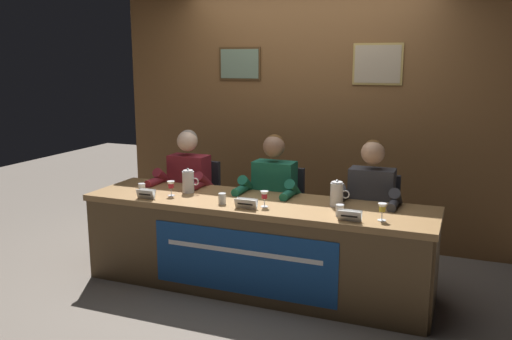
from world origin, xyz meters
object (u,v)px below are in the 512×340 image
water_cup_right (340,211)px  conference_table (251,233)px  panelist_center (271,194)px  chair_right (372,229)px  water_cup_center (222,199)px  panelist_right (369,204)px  juice_glass_left (171,186)px  nameplate_left (146,194)px  nameplate_right (350,216)px  chair_left (196,209)px  juice_glass_right (382,209)px  water_pitcher_left_side (188,181)px  water_cup_left (142,189)px  panelist_left (185,186)px  water_pitcher_right_side (337,194)px  nameplate_center (246,204)px  juice_glass_center (264,196)px  chair_center (279,219)px

water_cup_right → conference_table: bearing=174.0°
panelist_center → chair_right: panelist_center is taller
water_cup_center → water_cup_right: (0.93, 0.01, 0.00)m
chair_right → water_cup_right: chair_right is taller
panelist_right → juice_glass_left: bearing=-163.2°
nameplate_left → juice_glass_left: juice_glass_left is taller
juice_glass_left → chair_right: 1.73m
nameplate_right → water_cup_right: 0.13m
chair_left → juice_glass_right: 2.04m
water_pitcher_left_side → water_cup_left: bearing=-153.0°
conference_table → nameplate_right: nameplate_right is taller
chair_left → water_cup_right: 1.76m
panelist_left → juice_glass_left: bearing=-74.3°
nameplate_left → panelist_left: bearing=89.2°
panelist_center → water_pitcher_right_side: panelist_center is taller
water_cup_center → panelist_right: panelist_right is taller
juice_glass_left → water_cup_left: 0.28m
conference_table → nameplate_right: 0.88m
conference_table → nameplate_center: nameplate_center is taller
panelist_right → panelist_left: bearing=180.0°
panelist_left → juice_glass_center: size_ratio=9.74×
nameplate_center → water_pitcher_right_side: 0.70m
conference_table → nameplate_left: size_ratio=18.41×
nameplate_left → water_cup_right: water_cup_right is taller
chair_right → panelist_center: bearing=-166.8°
panelist_center → nameplate_right: panelist_center is taller
conference_table → panelist_right: (0.84, 0.46, 0.21)m
panelist_right → chair_right: bearing=90.0°
water_cup_center → juice_glass_right: juice_glass_right is taller
water_pitcher_left_side → water_pitcher_right_side: bearing=1.6°
conference_table → water_pitcher_left_side: bearing=167.1°
water_cup_left → chair_right: (1.83, 0.69, -0.34)m
chair_left → water_pitcher_left_side: (0.21, -0.51, 0.40)m
juice_glass_right → nameplate_right: bearing=-154.3°
panelist_center → juice_glass_center: (0.13, -0.50, 0.12)m
conference_table → panelist_center: panelist_center is taller
juice_glass_left → chair_right: size_ratio=0.14×
juice_glass_left → water_cup_left: size_ratio=1.46×
chair_left → panelist_right: (1.68, -0.20, 0.27)m
panelist_right → juice_glass_right: (0.18, -0.53, 0.12)m
juice_glass_left → chair_right: chair_right is taller
panelist_center → juice_glass_center: bearing=-75.7°
juice_glass_right → water_pitcher_left_side: water_pitcher_left_side is taller
panelist_left → water_pitcher_right_side: 1.51m
nameplate_center → chair_center: bearing=91.4°
water_cup_left → chair_right: 1.98m
panelist_right → water_pitcher_left_side: bearing=-168.1°
chair_right → water_pitcher_right_side: bearing=-113.4°
chair_center → water_cup_center: 0.84m
juice_glass_right → juice_glass_left: bearing=177.9°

